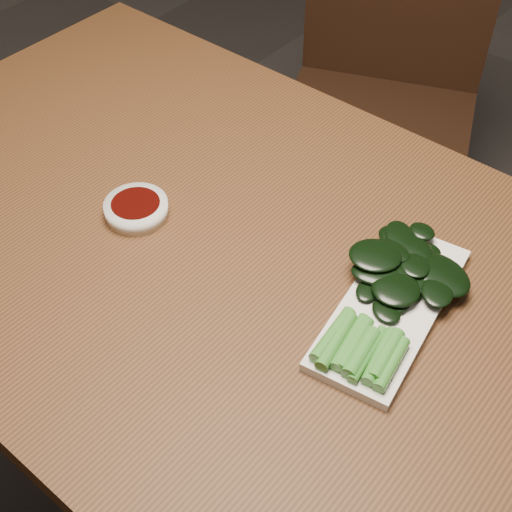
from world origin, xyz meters
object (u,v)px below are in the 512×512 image
object	(u,v)px
chair_far	(382,91)
serving_plate	(391,307)
table	(249,290)
sauce_bowl	(136,209)
gai_lan	(394,289)

from	to	relation	value
chair_far	serving_plate	world-z (taller)	chair_far
table	sauce_bowl	bearing A→B (deg)	-167.61
sauce_bowl	gai_lan	bearing A→B (deg)	14.53
table	gai_lan	bearing A→B (deg)	16.46
serving_plate	gai_lan	xyz separation A→B (m)	(-0.01, 0.01, 0.02)
table	serving_plate	bearing A→B (deg)	12.19
table	sauce_bowl	world-z (taller)	sauce_bowl
chair_far	serving_plate	bearing A→B (deg)	-81.73
serving_plate	gai_lan	world-z (taller)	gai_lan
sauce_bowl	table	bearing A→B (deg)	12.39
table	serving_plate	world-z (taller)	serving_plate
table	gai_lan	world-z (taller)	gai_lan
table	chair_far	xyz separation A→B (m)	(-0.27, 0.83, -0.19)
chair_far	serving_plate	size ratio (longest dim) A/B	2.93
sauce_bowl	gai_lan	xyz separation A→B (m)	(0.38, 0.10, 0.01)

